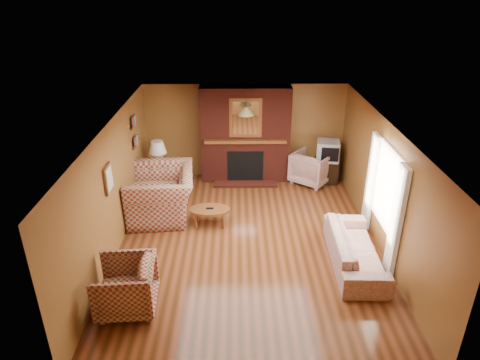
{
  "coord_description": "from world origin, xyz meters",
  "views": [
    {
      "loc": [
        -0.24,
        -7.07,
        4.72
      ],
      "look_at": [
        -0.16,
        0.6,
        1.09
      ],
      "focal_mm": 32.0,
      "sensor_mm": 36.0,
      "label": 1
    }
  ],
  "objects_px": {
    "side_table": "(160,178)",
    "crt_tv": "(328,151)",
    "plaid_loveseat": "(161,193)",
    "coffee_table": "(210,211)",
    "tv_stand": "(326,171)",
    "fireplace": "(245,135)",
    "table_lamp": "(158,153)",
    "plaid_armchair": "(126,286)",
    "floral_armchair": "(312,168)",
    "floral_sofa": "(355,249)"
  },
  "relations": [
    {
      "from": "side_table",
      "to": "crt_tv",
      "type": "height_order",
      "value": "crt_tv"
    },
    {
      "from": "tv_stand",
      "to": "side_table",
      "type": "bearing_deg",
      "value": -173.31
    },
    {
      "from": "fireplace",
      "to": "side_table",
      "type": "distance_m",
      "value": 2.35
    },
    {
      "from": "fireplace",
      "to": "table_lamp",
      "type": "relative_size",
      "value": 3.43
    },
    {
      "from": "fireplace",
      "to": "coffee_table",
      "type": "bearing_deg",
      "value": -108.89
    },
    {
      "from": "table_lamp",
      "to": "tv_stand",
      "type": "relative_size",
      "value": 1.18
    },
    {
      "from": "plaid_armchair",
      "to": "table_lamp",
      "type": "relative_size",
      "value": 1.31
    },
    {
      "from": "plaid_armchair",
      "to": "side_table",
      "type": "distance_m",
      "value": 4.25
    },
    {
      "from": "plaid_loveseat",
      "to": "side_table",
      "type": "xyz_separation_m",
      "value": [
        -0.25,
        1.31,
        -0.25
      ]
    },
    {
      "from": "tv_stand",
      "to": "floral_armchair",
      "type": "bearing_deg",
      "value": -168.64
    },
    {
      "from": "table_lamp",
      "to": "tv_stand",
      "type": "xyz_separation_m",
      "value": [
        4.15,
        0.35,
        -0.63
      ]
    },
    {
      "from": "plaid_loveseat",
      "to": "plaid_armchair",
      "type": "height_order",
      "value": "plaid_loveseat"
    },
    {
      "from": "coffee_table",
      "to": "tv_stand",
      "type": "xyz_separation_m",
      "value": [
        2.83,
        2.11,
        -0.04
      ]
    },
    {
      "from": "floral_sofa",
      "to": "floral_armchair",
      "type": "height_order",
      "value": "floral_armchair"
    },
    {
      "from": "floral_armchair",
      "to": "side_table",
      "type": "distance_m",
      "value": 3.79
    },
    {
      "from": "table_lamp",
      "to": "tv_stand",
      "type": "bearing_deg",
      "value": 4.82
    },
    {
      "from": "plaid_armchair",
      "to": "side_table",
      "type": "bearing_deg",
      "value": 178.33
    },
    {
      "from": "fireplace",
      "to": "crt_tv",
      "type": "height_order",
      "value": "fireplace"
    },
    {
      "from": "coffee_table",
      "to": "crt_tv",
      "type": "height_order",
      "value": "crt_tv"
    },
    {
      "from": "plaid_loveseat",
      "to": "tv_stand",
      "type": "xyz_separation_m",
      "value": [
        3.9,
        1.66,
        -0.22
      ]
    },
    {
      "from": "fireplace",
      "to": "floral_sofa",
      "type": "bearing_deg",
      "value": -62.56
    },
    {
      "from": "floral_armchair",
      "to": "tv_stand",
      "type": "distance_m",
      "value": 0.4
    },
    {
      "from": "fireplace",
      "to": "floral_armchair",
      "type": "height_order",
      "value": "fireplace"
    },
    {
      "from": "plaid_armchair",
      "to": "crt_tv",
      "type": "distance_m",
      "value": 6.11
    },
    {
      "from": "plaid_loveseat",
      "to": "coffee_table",
      "type": "height_order",
      "value": "plaid_loveseat"
    },
    {
      "from": "crt_tv",
      "to": "table_lamp",
      "type": "bearing_deg",
      "value": -175.26
    },
    {
      "from": "plaid_armchair",
      "to": "floral_armchair",
      "type": "bearing_deg",
      "value": 137.69
    },
    {
      "from": "fireplace",
      "to": "table_lamp",
      "type": "distance_m",
      "value": 2.18
    },
    {
      "from": "table_lamp",
      "to": "crt_tv",
      "type": "height_order",
      "value": "table_lamp"
    },
    {
      "from": "floral_armchair",
      "to": "tv_stand",
      "type": "height_order",
      "value": "floral_armchair"
    },
    {
      "from": "plaid_loveseat",
      "to": "side_table",
      "type": "height_order",
      "value": "plaid_loveseat"
    },
    {
      "from": "side_table",
      "to": "crt_tv",
      "type": "relative_size",
      "value": 0.86
    },
    {
      "from": "floral_sofa",
      "to": "plaid_loveseat",
      "type": "bearing_deg",
      "value": 66.22
    },
    {
      "from": "plaid_armchair",
      "to": "floral_sofa",
      "type": "bearing_deg",
      "value": 102.57
    },
    {
      "from": "plaid_armchair",
      "to": "side_table",
      "type": "height_order",
      "value": "plaid_armchair"
    },
    {
      "from": "plaid_armchair",
      "to": "floral_armchair",
      "type": "height_order",
      "value": "plaid_armchair"
    },
    {
      "from": "floral_armchair",
      "to": "side_table",
      "type": "xyz_separation_m",
      "value": [
        -3.77,
        -0.29,
        -0.14
      ]
    },
    {
      "from": "floral_armchair",
      "to": "coffee_table",
      "type": "bearing_deg",
      "value": 77.43
    },
    {
      "from": "plaid_loveseat",
      "to": "crt_tv",
      "type": "height_order",
      "value": "crt_tv"
    },
    {
      "from": "fireplace",
      "to": "table_lamp",
      "type": "xyz_separation_m",
      "value": [
        -2.1,
        -0.53,
        -0.26
      ]
    },
    {
      "from": "plaid_armchair",
      "to": "floral_sofa",
      "type": "xyz_separation_m",
      "value": [
        3.85,
        1.12,
        -0.11
      ]
    },
    {
      "from": "plaid_armchair",
      "to": "floral_sofa",
      "type": "height_order",
      "value": "plaid_armchair"
    },
    {
      "from": "floral_armchair",
      "to": "crt_tv",
      "type": "height_order",
      "value": "crt_tv"
    },
    {
      "from": "table_lamp",
      "to": "crt_tv",
      "type": "relative_size",
      "value": 1.13
    },
    {
      "from": "coffee_table",
      "to": "tv_stand",
      "type": "relative_size",
      "value": 1.43
    },
    {
      "from": "plaid_armchair",
      "to": "floral_armchair",
      "type": "xyz_separation_m",
      "value": [
        3.62,
        4.53,
        -0.01
      ]
    },
    {
      "from": "side_table",
      "to": "crt_tv",
      "type": "distance_m",
      "value": 4.2
    },
    {
      "from": "plaid_loveseat",
      "to": "floral_sofa",
      "type": "relative_size",
      "value": 0.77
    },
    {
      "from": "side_table",
      "to": "table_lamp",
      "type": "distance_m",
      "value": 0.66
    },
    {
      "from": "fireplace",
      "to": "tv_stand",
      "type": "height_order",
      "value": "fireplace"
    }
  ]
}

